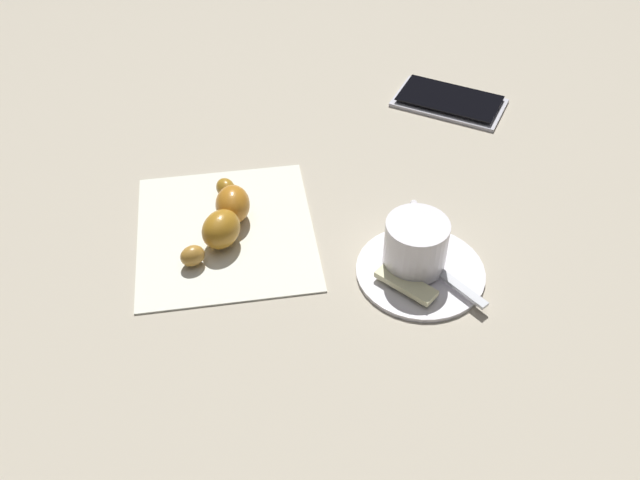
% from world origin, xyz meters
% --- Properties ---
extents(ground_plane, '(1.80, 1.80, 0.00)m').
position_xyz_m(ground_plane, '(0.00, 0.00, 0.00)').
color(ground_plane, '#B1A690').
extents(saucer, '(0.13, 0.13, 0.01)m').
position_xyz_m(saucer, '(0.09, -0.05, 0.00)').
color(saucer, white).
rests_on(saucer, ground).
extents(espresso_cup, '(0.06, 0.08, 0.05)m').
position_xyz_m(espresso_cup, '(0.08, -0.05, 0.04)').
color(espresso_cup, white).
rests_on(espresso_cup, saucer).
extents(teaspoon, '(0.08, 0.11, 0.01)m').
position_xyz_m(teaspoon, '(0.09, -0.05, 0.01)').
color(teaspoon, silver).
rests_on(teaspoon, saucer).
extents(sugar_packet, '(0.06, 0.06, 0.01)m').
position_xyz_m(sugar_packet, '(0.07, -0.08, 0.01)').
color(sugar_packet, beige).
rests_on(sugar_packet, saucer).
extents(napkin, '(0.19, 0.21, 0.00)m').
position_xyz_m(napkin, '(-0.10, 0.03, 0.00)').
color(napkin, silver).
rests_on(napkin, ground).
extents(croissant, '(0.08, 0.13, 0.04)m').
position_xyz_m(croissant, '(-0.10, 0.03, 0.02)').
color(croissant, '#AD792F').
rests_on(croissant, napkin).
extents(cell_phone, '(0.16, 0.14, 0.01)m').
position_xyz_m(cell_phone, '(0.19, 0.24, 0.00)').
color(cell_phone, '#B7B5C0').
rests_on(cell_phone, ground).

